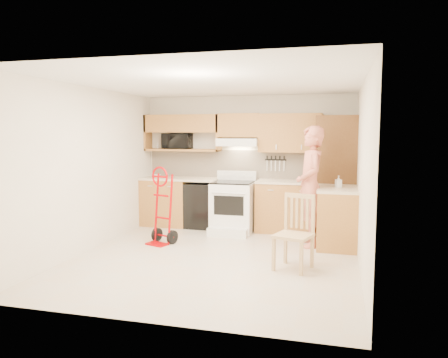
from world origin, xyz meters
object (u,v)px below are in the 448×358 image
at_px(microwave, 177,141).
at_px(range, 232,203).
at_px(dining_chair, 293,233).
at_px(person, 310,186).
at_px(hand_truck, 160,209).

bearing_deg(microwave, range, -22.49).
bearing_deg(dining_chair, microwave, 153.96).
bearing_deg(microwave, person, -23.33).
relative_size(person, dining_chair, 1.93).
relative_size(person, hand_truck, 1.68).
relative_size(range, person, 0.57).
xyz_separation_m(microwave, person, (2.63, -1.03, -0.68)).
distance_m(range, person, 1.59).
xyz_separation_m(microwave, range, (1.21, -0.45, -1.09)).
bearing_deg(range, dining_chair, -55.44).
height_order(microwave, range, microwave).
bearing_deg(range, microwave, 159.52).
distance_m(range, dining_chair, 2.27).
height_order(hand_truck, dining_chair, hand_truck).
relative_size(microwave, range, 0.50).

